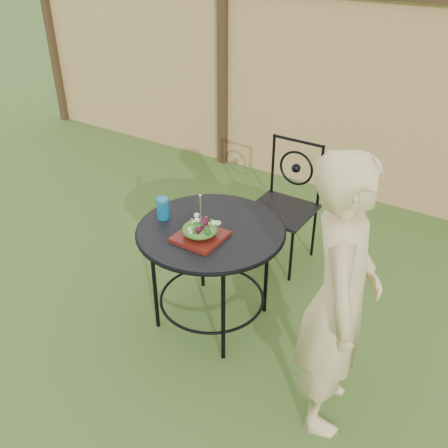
% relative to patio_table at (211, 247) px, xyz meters
% --- Properties ---
extents(ground, '(60.00, 60.00, 0.00)m').
position_rel_patio_table_xyz_m(ground, '(-0.07, 0.08, -0.59)').
color(ground, '#284B18').
rests_on(ground, ground).
extents(fence, '(8.00, 0.12, 1.90)m').
position_rel_patio_table_xyz_m(fence, '(-0.07, 2.27, 0.36)').
color(fence, '#DBB26C').
rests_on(fence, ground).
extents(patio_table, '(0.92, 0.92, 0.72)m').
position_rel_patio_table_xyz_m(patio_table, '(0.00, 0.00, 0.00)').
color(patio_table, black).
rests_on(patio_table, ground).
extents(patio_chair, '(0.46, 0.46, 0.95)m').
position_rel_patio_table_xyz_m(patio_chair, '(0.05, 0.93, -0.08)').
color(patio_chair, black).
rests_on(patio_chair, ground).
extents(diner, '(0.53, 0.65, 1.55)m').
position_rel_patio_table_xyz_m(diner, '(0.93, -0.27, 0.19)').
color(diner, tan).
rests_on(diner, ground).
extents(salad_plate, '(0.27, 0.27, 0.02)m').
position_rel_patio_table_xyz_m(salad_plate, '(0.01, -0.13, 0.15)').
color(salad_plate, '#431409').
rests_on(salad_plate, patio_table).
extents(salad, '(0.21, 0.21, 0.08)m').
position_rel_patio_table_xyz_m(salad, '(0.01, -0.13, 0.20)').
color(salad, '#235614').
rests_on(salad, salad_plate).
extents(fork, '(0.01, 0.01, 0.18)m').
position_rel_patio_table_xyz_m(fork, '(0.02, -0.13, 0.33)').
color(fork, silver).
rests_on(fork, salad).
extents(drinking_glass, '(0.08, 0.08, 0.14)m').
position_rel_patio_table_xyz_m(drinking_glass, '(-0.32, -0.06, 0.21)').
color(drinking_glass, '#0C5F8B').
rests_on(drinking_glass, patio_table).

